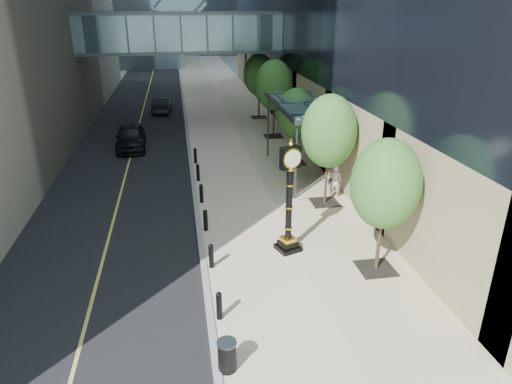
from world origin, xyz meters
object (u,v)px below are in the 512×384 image
at_px(car_near, 131,137).
at_px(car_far, 162,105).
at_px(pedestrian, 335,181).
at_px(street_clock, 289,205).
at_px(trash_bin, 227,357).

xyz_separation_m(car_near, car_far, (1.98, 11.64, -0.13)).
height_order(pedestrian, car_near, pedestrian).
relative_size(street_clock, trash_bin, 5.21).
bearing_deg(car_far, car_near, 85.13).
distance_m(pedestrian, car_far, 24.61).
distance_m(street_clock, car_near, 17.96).
bearing_deg(trash_bin, car_far, 93.98).
relative_size(street_clock, car_near, 0.94).
bearing_deg(street_clock, car_near, 95.28).
xyz_separation_m(pedestrian, car_far, (-9.38, 22.75, -0.23)).
distance_m(trash_bin, car_far, 34.25).
bearing_deg(trash_bin, car_near, 100.96).
bearing_deg(pedestrian, car_far, -49.02).
bearing_deg(car_far, pedestrian, 117.21).
bearing_deg(car_far, trash_bin, 98.78).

